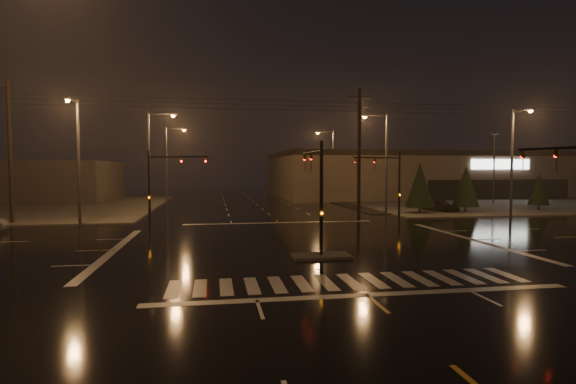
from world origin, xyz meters
The scene contains 23 objects.
ground centered at (0.00, 0.00, 0.00)m, with size 140.00×140.00×0.00m, color black.
sidewalk_ne centered at (30.00, 30.00, 0.06)m, with size 36.00×36.00×0.12m, color #4B4842.
median_island centered at (0.00, -4.00, 0.07)m, with size 3.00×1.60×0.15m, color #4B4842.
crosswalk centered at (0.00, -9.00, 0.01)m, with size 15.00×2.60×0.01m, color beige.
stop_bar_near centered at (0.00, -11.00, 0.01)m, with size 16.00×0.50×0.01m, color beige.
stop_bar_far centered at (0.00, 11.00, 0.01)m, with size 16.00×0.50×0.01m, color beige.
parking_lot centered at (35.00, 28.00, 0.04)m, with size 50.00×24.00×0.08m, color black.
retail_building centered at (35.00, 45.99, 3.84)m, with size 60.20×28.30×7.20m.
signal_mast_median centered at (0.00, -3.07, 3.75)m, with size 0.25×4.59×6.00m.
signal_mast_ne centered at (9.50, 10.14, 3.79)m, with size 4.84×1.86×6.00m.
signal_mast_nw centered at (-9.50, 10.14, 3.79)m, with size 4.84×1.86×6.00m.
streetlight_1 centered at (-11.18, 18.00, 5.80)m, with size 2.77×0.32×10.00m.
streetlight_2 centered at (-11.18, 34.00, 5.80)m, with size 2.77×0.32×10.00m.
streetlight_3 centered at (11.18, 16.00, 5.80)m, with size 2.77×0.32×10.00m.
streetlight_4 centered at (11.18, 36.00, 5.80)m, with size 2.77×0.32×10.00m.
streetlight_5 centered at (-16.00, 11.18, 5.80)m, with size 0.32×2.77×10.00m.
streetlight_6 centered at (22.00, 11.18, 5.80)m, with size 0.32×2.77×10.00m.
utility_pole_0 centered at (-22.00, 14.00, 6.13)m, with size 2.20×0.32×12.00m.
utility_pole_1 centered at (8.00, 14.00, 6.13)m, with size 2.20×0.32×12.00m.
conifer_0 centered at (15.15, 16.20, 2.94)m, with size 2.87×2.87×5.18m.
conifer_1 centered at (20.19, 16.13, 2.78)m, with size 2.66×2.66×4.86m.
conifer_2 centered at (28.93, 16.54, 2.39)m, with size 2.16×2.16×4.08m.
car_parked centered at (18.07, 17.51, 0.69)m, with size 1.64×4.07×1.39m, color black.
Camera 1 is at (-5.45, -26.36, 4.59)m, focal length 28.00 mm.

